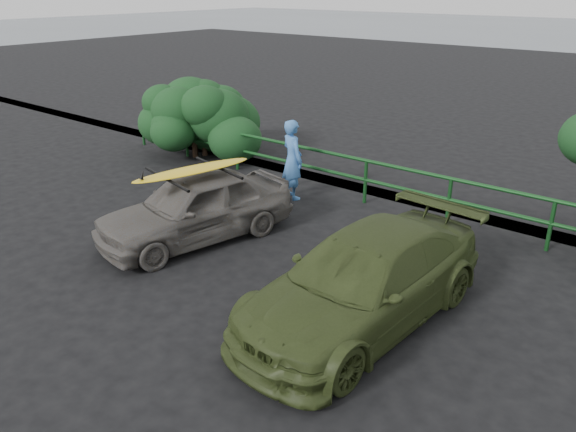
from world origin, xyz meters
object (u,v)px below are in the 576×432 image
at_px(guardrail, 329,173).
at_px(surfboard, 193,170).
at_px(sedan, 195,207).
at_px(olive_vehicle, 363,281).
at_px(man, 292,160).

distance_m(guardrail, surfboard, 3.89).
xyz_separation_m(sedan, surfboard, (0.00, 0.00, 0.76)).
relative_size(guardrail, olive_vehicle, 3.04).
relative_size(guardrail, surfboard, 5.70).
distance_m(guardrail, olive_vehicle, 5.49).
xyz_separation_m(sedan, olive_vehicle, (4.07, -0.46, 0.00)).
relative_size(sedan, olive_vehicle, 0.85).
bearing_deg(man, sedan, 112.16).
bearing_deg(olive_vehicle, sedan, 177.95).
bearing_deg(olive_vehicle, guardrail, 134.32).
xyz_separation_m(guardrail, man, (-0.50, -0.77, 0.41)).
bearing_deg(surfboard, olive_vehicle, 6.68).
distance_m(guardrail, sedan, 3.79).
relative_size(man, surfboard, 0.75).
relative_size(guardrail, sedan, 3.59).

